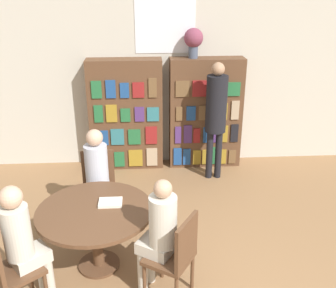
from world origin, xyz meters
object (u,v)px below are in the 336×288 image
at_px(chair_far_side, 176,254).
at_px(seated_reader_left, 97,174).
at_px(chair_near_camera, 7,269).
at_px(bookshelf_left, 126,115).
at_px(seated_reader_right, 159,231).
at_px(seated_reader_back, 23,239).
at_px(librarian_standing, 216,110).
at_px(bookshelf_right, 205,113).
at_px(reading_table, 95,219).
at_px(flower_vase, 194,40).
at_px(chair_left_side, 99,183).

distance_m(chair_far_side, seated_reader_left, 1.52).
height_order(chair_near_camera, chair_far_side, same).
xyz_separation_m(bookshelf_left, chair_far_side, (0.55, -2.95, -0.37)).
relative_size(seated_reader_right, seated_reader_back, 0.98).
bearing_deg(chair_far_side, seated_reader_right, 90.00).
xyz_separation_m(chair_far_side, librarian_standing, (0.78, 2.45, 0.59)).
bearing_deg(bookshelf_right, reading_table, -121.36).
distance_m(flower_vase, librarian_standing, 1.09).
distance_m(bookshelf_right, seated_reader_back, 3.59).
bearing_deg(bookshelf_left, flower_vase, 0.27).
bearing_deg(flower_vase, bookshelf_right, -1.27).
height_order(reading_table, chair_near_camera, chair_near_camera).
height_order(chair_left_side, seated_reader_right, seated_reader_right).
distance_m(seated_reader_left, seated_reader_back, 1.33).
distance_m(bookshelf_left, chair_near_camera, 3.21).
bearing_deg(bookshelf_right, seated_reader_right, -106.83).
distance_m(chair_near_camera, chair_far_side, 1.50).
bearing_deg(chair_left_side, seated_reader_left, 90.00).
bearing_deg(flower_vase, seated_reader_right, -102.71).
distance_m(flower_vase, chair_near_camera, 3.95).
height_order(flower_vase, reading_table, flower_vase).
relative_size(seated_reader_left, seated_reader_back, 1.00).
bearing_deg(seated_reader_back, chair_far_side, 49.50).
xyz_separation_m(chair_near_camera, chair_far_side, (1.50, 0.10, 0.00)).
bearing_deg(chair_far_side, bookshelf_right, 18.58).
xyz_separation_m(chair_near_camera, seated_reader_right, (1.35, 0.20, 0.20)).
height_order(chair_near_camera, seated_reader_left, seated_reader_left).
xyz_separation_m(reading_table, chair_left_side, (-0.06, 0.93, -0.08)).
xyz_separation_m(bookshelf_left, reading_table, (-0.24, -2.45, -0.28)).
height_order(chair_far_side, seated_reader_left, seated_reader_left).
relative_size(flower_vase, chair_far_side, 0.49).
height_order(bookshelf_left, librarian_standing, librarian_standing).
height_order(seated_reader_right, librarian_standing, librarian_standing).
height_order(flower_vase, seated_reader_back, flower_vase).
height_order(seated_reader_left, seated_reader_right, seated_reader_left).
bearing_deg(seated_reader_left, bookshelf_right, -136.13).
bearing_deg(chair_left_side, reading_table, 90.00).
relative_size(flower_vase, seated_reader_back, 0.35).
xyz_separation_m(chair_far_side, seated_reader_right, (-0.15, 0.10, 0.20)).
distance_m(chair_near_camera, seated_reader_back, 0.28).
bearing_deg(bookshelf_right, bookshelf_left, -180.00).
bearing_deg(librarian_standing, chair_far_side, -107.71).
relative_size(flower_vase, seated_reader_left, 0.35).
height_order(bookshelf_left, reading_table, bookshelf_left).
bearing_deg(flower_vase, librarian_standing, -60.09).
height_order(reading_table, chair_left_side, chair_left_side).
height_order(chair_far_side, librarian_standing, librarian_standing).
height_order(flower_vase, chair_near_camera, flower_vase).
xyz_separation_m(reading_table, seated_reader_left, (-0.05, 0.75, 0.14)).
bearing_deg(chair_near_camera, reading_table, 90.00).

